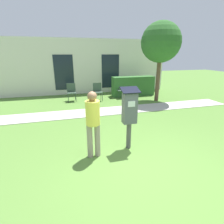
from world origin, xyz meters
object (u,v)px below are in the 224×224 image
outdoor_chair_left (71,91)px  outdoor_chair_right (121,88)px  parking_meter (130,111)px  outdoor_chair_middle (98,90)px  person_standing (93,120)px

outdoor_chair_left → outdoor_chair_right: same height
parking_meter → outdoor_chair_middle: 5.12m
outdoor_chair_middle → outdoor_chair_right: 1.34m
parking_meter → outdoor_chair_left: parking_meter is taller
parking_meter → outdoor_chair_right: size_ratio=1.77×
parking_meter → outdoor_chair_left: 5.45m
person_standing → outdoor_chair_right: 5.95m
outdoor_chair_left → parking_meter: bearing=-81.4°
parking_meter → outdoor_chair_middle: bearing=87.9°
parking_meter → person_standing: parking_meter is taller
person_standing → outdoor_chair_right: bearing=53.6°
person_standing → outdoor_chair_left: size_ratio=1.76×
person_standing → outdoor_chair_middle: person_standing is taller
parking_meter → person_standing: (-0.94, -0.15, -0.09)m
person_standing → outdoor_chair_middle: size_ratio=1.76×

